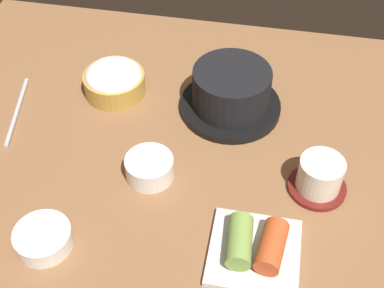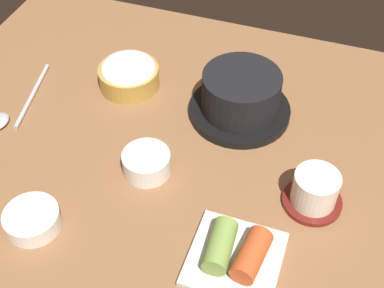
{
  "view_description": "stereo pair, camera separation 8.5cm",
  "coord_description": "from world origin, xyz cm",
  "views": [
    {
      "loc": [
        12.99,
        -59.66,
        66.88
      ],
      "look_at": [
        2.0,
        -2.0,
        5.0
      ],
      "focal_mm": 49.09,
      "sensor_mm": 36.0,
      "label": 1
    },
    {
      "loc": [
        21.22,
        -57.47,
        66.88
      ],
      "look_at": [
        2.0,
        -2.0,
        5.0
      ],
      "focal_mm": 49.09,
      "sensor_mm": 36.0,
      "label": 2
    }
  ],
  "objects": [
    {
      "name": "side_bowl_near",
      "position": [
        -15.63,
        -22.75,
        3.58
      ],
      "size": [
        8.25,
        8.25,
        2.92
      ],
      "color": "white",
      "rests_on": "dining_table"
    },
    {
      "name": "tea_cup_with_saucer",
      "position": [
        22.58,
        -5.09,
        4.98
      ],
      "size": [
        9.18,
        9.18,
        6.19
      ],
      "color": "maroon",
      "rests_on": "dining_table"
    },
    {
      "name": "stone_pot",
      "position": [
        6.61,
        10.74,
        6.09
      ],
      "size": [
        18.17,
        18.17,
        8.57
      ],
      "color": "black",
      "rests_on": "dining_table"
    },
    {
      "name": "dining_table",
      "position": [
        0.0,
        0.0,
        1.0
      ],
      "size": [
        100.0,
        76.0,
        2.0
      ],
      "primitive_type": "cube",
      "color": "brown",
      "rests_on": "ground"
    },
    {
      "name": "banchan_cup_center",
      "position": [
        -3.87,
        -7.31,
        3.99
      ],
      "size": [
        7.77,
        7.77,
        3.72
      ],
      "color": "white",
      "rests_on": "dining_table"
    },
    {
      "name": "kimchi_plate",
      "position": [
        14.18,
        -18.8,
        3.73
      ],
      "size": [
        12.77,
        12.77,
        4.54
      ],
      "color": "silver",
      "rests_on": "dining_table"
    },
    {
      "name": "rice_bowl",
      "position": [
        -15.22,
        11.47,
        4.91
      ],
      "size": [
        11.34,
        11.34,
        5.99
      ],
      "color": "#B78C38",
      "rests_on": "dining_table"
    },
    {
      "name": "spoon",
      "position": [
        -32.23,
        -3.05,
        2.61
      ],
      "size": [
        5.74,
        19.6,
        1.35
      ],
      "color": "#B7B7BC",
      "rests_on": "dining_table"
    }
  ]
}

